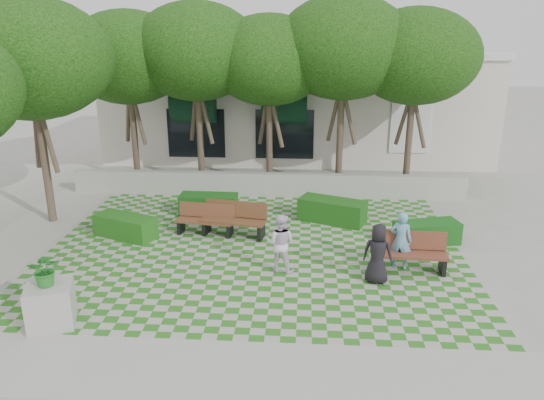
# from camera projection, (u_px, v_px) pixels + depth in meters

# --- Properties ---
(ground) EXTENTS (90.00, 90.00, 0.00)m
(ground) POSITION_uv_depth(u_px,v_px,m) (250.00, 265.00, 14.59)
(ground) COLOR gray
(ground) RESTS_ON ground
(lawn) EXTENTS (12.00, 12.00, 0.00)m
(lawn) POSITION_uv_depth(u_px,v_px,m) (254.00, 250.00, 15.53)
(lawn) COLOR #2B721E
(lawn) RESTS_ON ground
(sidewalk_south) EXTENTS (16.00, 2.00, 0.01)m
(sidewalk_south) POSITION_uv_depth(u_px,v_px,m) (225.00, 371.00, 10.14)
(sidewalk_south) COLOR #9E9B93
(sidewalk_south) RESTS_ON ground
(sidewalk_west) EXTENTS (2.00, 12.00, 0.01)m
(sidewalk_west) POSITION_uv_depth(u_px,v_px,m) (17.00, 244.00, 15.98)
(sidewalk_west) COLOR #9E9B93
(sidewalk_west) RESTS_ON ground
(retaining_wall) EXTENTS (15.00, 0.36, 0.90)m
(retaining_wall) POSITION_uv_depth(u_px,v_px,m) (267.00, 184.00, 20.31)
(retaining_wall) COLOR #9E9B93
(retaining_wall) RESTS_ON ground
(bench_east) EXTENTS (2.01, 0.76, 1.04)m
(bench_east) POSITION_uv_depth(u_px,v_px,m) (409.00, 253.00, 14.15)
(bench_east) COLOR brown
(bench_east) RESTS_ON ground
(bench_mid) EXTENTS (2.10, 1.03, 1.06)m
(bench_mid) POSITION_uv_depth(u_px,v_px,m) (234.00, 220.00, 16.49)
(bench_mid) COLOR #51311B
(bench_mid) RESTS_ON ground
(bench_west) EXTENTS (1.86, 0.82, 0.95)m
(bench_west) POSITION_uv_depth(u_px,v_px,m) (206.00, 220.00, 16.64)
(bench_west) COLOR brown
(bench_west) RESTS_ON ground
(hedge_east) EXTENTS (2.05, 1.23, 0.67)m
(hedge_east) POSITION_uv_depth(u_px,v_px,m) (427.00, 233.00, 15.95)
(hedge_east) COLOR #134715
(hedge_east) RESTS_ON ground
(hedge_midright) EXTENTS (2.36, 1.65, 0.77)m
(hedge_midright) POSITION_uv_depth(u_px,v_px,m) (332.00, 211.00, 17.68)
(hedge_midright) COLOR #174813
(hedge_midright) RESTS_ON ground
(hedge_midleft) EXTENTS (2.00, 0.84, 0.69)m
(hedge_midleft) POSITION_uv_depth(u_px,v_px,m) (209.00, 204.00, 18.42)
(hedge_midleft) COLOR #134814
(hedge_midleft) RESTS_ON ground
(hedge_west) EXTENTS (2.11, 1.48, 0.68)m
(hedge_west) POSITION_uv_depth(u_px,v_px,m) (125.00, 226.00, 16.42)
(hedge_west) COLOR #1A5115
(hedge_west) RESTS_ON ground
(planter_front) EXTENTS (1.21, 1.21, 1.70)m
(planter_front) POSITION_uv_depth(u_px,v_px,m) (49.00, 296.00, 11.52)
(planter_front) COLOR #9E9B93
(planter_front) RESTS_ON ground
(person_blue) EXTENTS (0.68, 0.54, 1.61)m
(person_blue) POSITION_uv_depth(u_px,v_px,m) (401.00, 240.00, 14.17)
(person_blue) COLOR #69A4C1
(person_blue) RESTS_ON ground
(person_dark) EXTENTS (0.89, 0.72, 1.58)m
(person_dark) POSITION_uv_depth(u_px,v_px,m) (378.00, 254.00, 13.40)
(person_dark) COLOR black
(person_dark) RESTS_ON ground
(person_white) EXTENTS (0.89, 0.76, 1.61)m
(person_white) POSITION_uv_depth(u_px,v_px,m) (280.00, 243.00, 14.01)
(person_white) COLOR silver
(person_white) RESTS_ON ground
(tree_row) EXTENTS (17.70, 13.40, 7.41)m
(tree_row) POSITION_uv_depth(u_px,v_px,m) (213.00, 57.00, 18.69)
(tree_row) COLOR #47382B
(tree_row) RESTS_ON ground
(building) EXTENTS (18.00, 8.92, 5.15)m
(building) POSITION_uv_depth(u_px,v_px,m) (296.00, 102.00, 27.06)
(building) COLOR beige
(building) RESTS_ON ground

